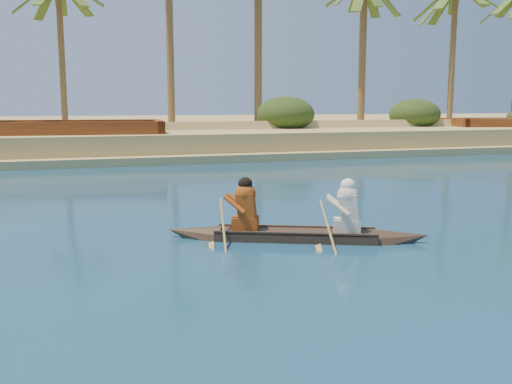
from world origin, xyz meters
name	(u,v)px	position (x,y,z in m)	size (l,w,h in m)	color
sandy_embankment	(183,129)	(0.00, 46.89, 0.53)	(150.00, 51.00, 1.50)	tan
palm_grove	(216,26)	(0.00, 35.00, 8.00)	(110.00, 14.00, 16.00)	#35541D
shrub_cluster	(231,129)	(0.00, 31.50, 1.20)	(100.00, 6.00, 2.40)	#253914
canoe	(296,226)	(-5.80, 6.78, 0.28)	(5.11, 2.83, 1.46)	#3F2D22
barge_mid	(25,144)	(-12.00, 26.80, 0.79)	(13.93, 5.85, 2.26)	brown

